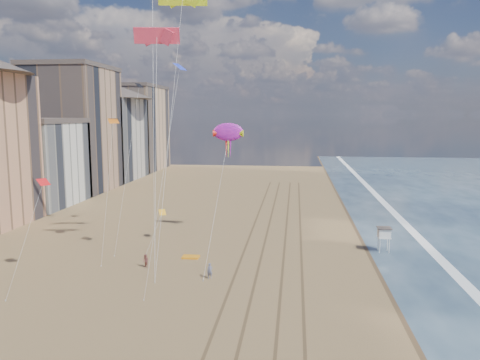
{
  "coord_description": "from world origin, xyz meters",
  "views": [
    {
      "loc": [
        5.25,
        -31.74,
        17.62
      ],
      "look_at": [
        -1.62,
        26.0,
        9.5
      ],
      "focal_mm": 35.0,
      "sensor_mm": 36.0,
      "label": 1
    }
  ],
  "objects_px": {
    "grounded_kite": "(191,257)",
    "kite_flyer_a": "(210,271)",
    "show_kite": "(228,132)",
    "kite_flyer_b": "(146,261)",
    "lifeguard_stand": "(384,233)"
  },
  "relations": [
    {
      "from": "show_kite",
      "to": "kite_flyer_b",
      "type": "height_order",
      "value": "show_kite"
    },
    {
      "from": "lifeguard_stand",
      "to": "kite_flyer_a",
      "type": "relative_size",
      "value": 1.88
    },
    {
      "from": "kite_flyer_b",
      "to": "lifeguard_stand",
      "type": "bearing_deg",
      "value": 53.36
    },
    {
      "from": "show_kite",
      "to": "kite_flyer_b",
      "type": "relative_size",
      "value": 15.2
    },
    {
      "from": "show_kite",
      "to": "kite_flyer_a",
      "type": "xyz_separation_m",
      "value": [
        0.58,
        -18.36,
        -14.27
      ]
    },
    {
      "from": "kite_flyer_a",
      "to": "kite_flyer_b",
      "type": "xyz_separation_m",
      "value": [
        -8.07,
        2.66,
        -0.06
      ]
    },
    {
      "from": "lifeguard_stand",
      "to": "grounded_kite",
      "type": "height_order",
      "value": "lifeguard_stand"
    },
    {
      "from": "lifeguard_stand",
      "to": "kite_flyer_b",
      "type": "bearing_deg",
      "value": -160.93
    },
    {
      "from": "grounded_kite",
      "to": "kite_flyer_b",
      "type": "xyz_separation_m",
      "value": [
        -4.38,
        -4.26,
        0.67
      ]
    },
    {
      "from": "grounded_kite",
      "to": "kite_flyer_a",
      "type": "relative_size",
      "value": 1.23
    },
    {
      "from": "show_kite",
      "to": "grounded_kite",
      "type": "bearing_deg",
      "value": -105.19
    },
    {
      "from": "grounded_kite",
      "to": "kite_flyer_a",
      "type": "distance_m",
      "value": 7.88
    },
    {
      "from": "grounded_kite",
      "to": "kite_flyer_a",
      "type": "bearing_deg",
      "value": -62.07
    },
    {
      "from": "lifeguard_stand",
      "to": "grounded_kite",
      "type": "bearing_deg",
      "value": -166.91
    },
    {
      "from": "show_kite",
      "to": "kite_flyer_b",
      "type": "distance_m",
      "value": 22.54
    }
  ]
}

